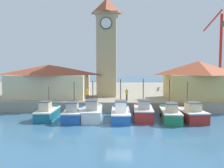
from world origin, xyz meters
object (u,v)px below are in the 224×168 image
fishing_boat_mid_right (170,114)px  warehouse_right (198,80)px  warehouse_left (50,81)px  fishing_boat_left_outer (74,114)px  dock_worker_near_tower (87,95)px  fishing_boat_center (143,112)px  fishing_boat_right_inner (189,113)px  port_crane_far (220,59)px  fishing_boat_mid_left (121,113)px  clock_tower (107,45)px  dock_worker_along_quay (127,94)px  fishing_boat_left_inner (92,112)px  fishing_boat_far_left (48,113)px

fishing_boat_mid_right → warehouse_right: bearing=53.7°
warehouse_left → fishing_boat_left_outer: bearing=-58.9°
fishing_boat_mid_right → dock_worker_near_tower: bearing=153.6°
fishing_boat_center → fishing_boat_right_inner: size_ratio=0.93×
fishing_boat_center → dock_worker_near_tower: (-6.74, 4.21, 1.38)m
port_crane_far → fishing_boat_mid_right: bearing=-122.8°
fishing_boat_mid_right → warehouse_left: warehouse_left is taller
fishing_boat_mid_left → fishing_boat_right_inner: 7.36m
warehouse_right → port_crane_far: size_ratio=0.52×
clock_tower → dock_worker_along_quay: (2.87, -5.00, -6.84)m
fishing_boat_mid_left → clock_tower: bearing=101.7°
fishing_boat_left_inner → fishing_boat_mid_left: bearing=-7.5°
fishing_boat_center → warehouse_left: size_ratio=0.42×
clock_tower → fishing_boat_right_inner: bearing=-45.9°
dock_worker_near_tower → dock_worker_along_quay: (5.09, 0.35, 0.00)m
warehouse_right → dock_worker_near_tower: warehouse_right is taller
fishing_boat_mid_right → dock_worker_along_quay: (-4.42, 5.08, 1.47)m
clock_tower → dock_worker_along_quay: clock_tower is taller
fishing_boat_left_outer → clock_tower: clock_tower is taller
fishing_boat_mid_left → clock_tower: 13.14m
fishing_boat_center → dock_worker_along_quay: bearing=109.9°
fishing_boat_mid_right → fishing_boat_left_outer: bearing=-178.4°
warehouse_left → warehouse_right: size_ratio=1.30×
dock_worker_along_quay → fishing_boat_left_outer: bearing=-137.2°
fishing_boat_left_inner → fishing_boat_mid_left: size_ratio=0.98×
fishing_boat_center → fishing_boat_right_inner: fishing_boat_center is taller
fishing_boat_center → port_crane_far: (19.06, 24.81, 6.79)m
dock_worker_near_tower → fishing_boat_mid_left: bearing=-47.2°
warehouse_left → dock_worker_along_quay: bearing=-17.7°
fishing_boat_left_inner → warehouse_left: bearing=131.9°
clock_tower → dock_worker_near_tower: bearing=-112.5°
fishing_boat_left_outer → warehouse_left: size_ratio=0.37×
fishing_boat_center → dock_worker_along_quay: fishing_boat_center is taller
fishing_boat_left_outer → fishing_boat_mid_right: (10.21, 0.28, 0.00)m
fishing_boat_mid_right → port_crane_far: size_ratio=0.31×
warehouse_right → warehouse_left: bearing=176.6°
fishing_boat_mid_left → fishing_boat_right_inner: (7.36, 0.26, 0.00)m
warehouse_left → dock_worker_along_quay: 11.84m
fishing_boat_far_left → warehouse_right: size_ratio=0.53×
warehouse_left → dock_worker_near_tower: (6.09, -3.92, -1.59)m
clock_tower → warehouse_right: bearing=-11.9°
fishing_boat_far_left → warehouse_left: bearing=106.1°
dock_worker_along_quay → clock_tower: bearing=119.9°
fishing_boat_left_inner → warehouse_right: size_ratio=0.59×
warehouse_right → dock_worker_near_tower: (-14.94, -2.66, -1.83)m
fishing_boat_right_inner → dock_worker_along_quay: size_ratio=3.13×
fishing_boat_center → port_crane_far: 32.02m
dock_worker_near_tower → port_crane_far: bearing=38.6°
fishing_boat_left_inner → fishing_boat_center: 5.53m
fishing_boat_right_inner → clock_tower: size_ratio=0.31×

